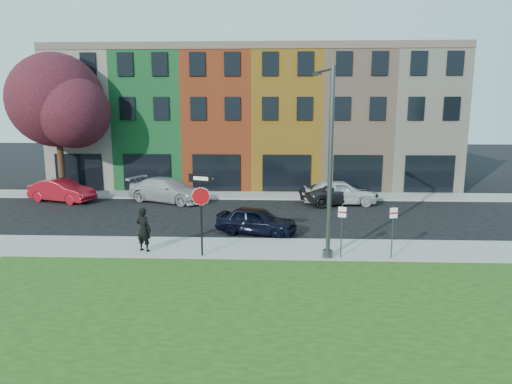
{
  "coord_description": "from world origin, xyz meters",
  "views": [
    {
      "loc": [
        -0.82,
        -15.96,
        6.18
      ],
      "look_at": [
        -1.66,
        4.0,
        2.4
      ],
      "focal_mm": 32.0,
      "sensor_mm": 36.0,
      "label": 1
    }
  ],
  "objects_px": {
    "sedan_near": "(257,221)",
    "street_lamp": "(329,163)",
    "stop_sign": "(201,198)",
    "man": "(144,229)"
  },
  "relations": [
    {
      "from": "stop_sign",
      "to": "sedan_near",
      "type": "bearing_deg",
      "value": 80.31
    },
    {
      "from": "stop_sign",
      "to": "street_lamp",
      "type": "height_order",
      "value": "street_lamp"
    },
    {
      "from": "stop_sign",
      "to": "sedan_near",
      "type": "height_order",
      "value": "stop_sign"
    },
    {
      "from": "sedan_near",
      "to": "street_lamp",
      "type": "distance_m",
      "value": 5.64
    },
    {
      "from": "stop_sign",
      "to": "man",
      "type": "xyz_separation_m",
      "value": [
        -2.54,
        0.5,
        -1.46
      ]
    },
    {
      "from": "man",
      "to": "sedan_near",
      "type": "bearing_deg",
      "value": -124.16
    },
    {
      "from": "sedan_near",
      "to": "street_lamp",
      "type": "bearing_deg",
      "value": -122.81
    },
    {
      "from": "sedan_near",
      "to": "street_lamp",
      "type": "relative_size",
      "value": 0.56
    },
    {
      "from": "man",
      "to": "street_lamp",
      "type": "bearing_deg",
      "value": -160.97
    },
    {
      "from": "sedan_near",
      "to": "man",
      "type": "bearing_deg",
      "value": 141.29
    }
  ]
}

